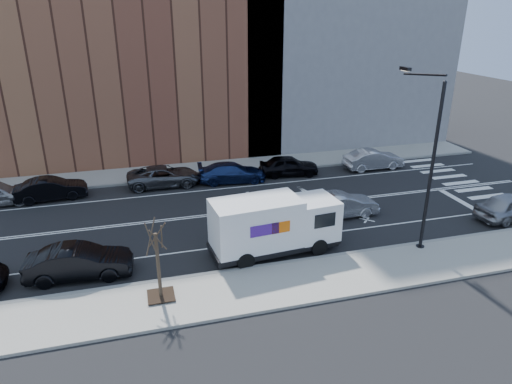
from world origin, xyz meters
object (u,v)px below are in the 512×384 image
far_parked_b (51,189)px  near_parked_front (511,206)px  driving_sedan (341,205)px  fedex_van (274,224)px

far_parked_b → near_parked_front: near_parked_front is taller
near_parked_front → driving_sedan: bearing=65.3°
far_parked_b → driving_sedan: bearing=-119.2°
fedex_van → near_parked_front: fedex_van is taller
driving_sedan → fedex_van: bearing=118.2°
near_parked_front → far_parked_b: bearing=61.1°
driving_sedan → near_parked_front: 10.48m
fedex_van → driving_sedan: fedex_van is taller
driving_sedan → near_parked_front: (10.01, -3.09, 0.05)m
driving_sedan → near_parked_front: size_ratio=0.97×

